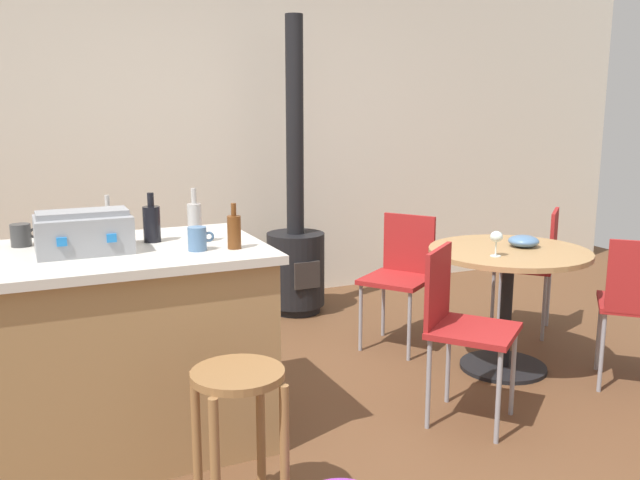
{
  "coord_description": "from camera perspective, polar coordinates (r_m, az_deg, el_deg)",
  "views": [
    {
      "loc": [
        -1.54,
        -2.74,
        1.58
      ],
      "look_at": [
        -0.05,
        0.54,
        0.86
      ],
      "focal_mm": 38.28,
      "sensor_mm": 36.0,
      "label": 1
    }
  ],
  "objects": [
    {
      "name": "kitchen_island",
      "position": [
        3.33,
        -15.82,
        -8.58
      ],
      "size": [
        1.27,
        0.89,
        0.94
      ],
      "color": "#A37A4C",
      "rests_on": "ground_plane"
    },
    {
      "name": "bottle_1",
      "position": [
        3.08,
        -7.19,
        0.74
      ],
      "size": [
        0.06,
        0.06,
        0.21
      ],
      "color": "#603314",
      "rests_on": "kitchen_island"
    },
    {
      "name": "folding_chair_right",
      "position": [
        4.95,
        17.45,
        -1.59
      ],
      "size": [
        0.57,
        0.57,
        0.87
      ],
      "color": "maroon",
      "rests_on": "ground_plane"
    },
    {
      "name": "bottle_3",
      "position": [
        3.3,
        -13.89,
        1.4
      ],
      "size": [
        0.08,
        0.08,
        0.23
      ],
      "color": "black",
      "rests_on": "kitchen_island"
    },
    {
      "name": "ground_plane",
      "position": [
        3.51,
        4.56,
        -15.43
      ],
      "size": [
        8.8,
        8.8,
        0.0
      ],
      "primitive_type": "plane",
      "color": "brown"
    },
    {
      "name": "dining_table",
      "position": [
        4.19,
        15.43,
        -3.12
      ],
      "size": [
        0.94,
        0.94,
        0.74
      ],
      "color": "black",
      "rests_on": "ground_plane"
    },
    {
      "name": "cup_1",
      "position": [
        3.07,
        -10.19,
        0.11
      ],
      "size": [
        0.12,
        0.08,
        0.11
      ],
      "color": "#4C7099",
      "rests_on": "kitchen_island"
    },
    {
      "name": "back_wall",
      "position": [
        5.48,
        -8.2,
        8.83
      ],
      "size": [
        8.0,
        0.1,
        2.7
      ],
      "primitive_type": "cube",
      "color": "silver",
      "rests_on": "ground_plane"
    },
    {
      "name": "bottle_2",
      "position": [
        3.24,
        -10.44,
        1.5
      ],
      "size": [
        0.07,
        0.07,
        0.26
      ],
      "color": "#B7B2AD",
      "rests_on": "kitchen_island"
    },
    {
      "name": "folding_chair_left",
      "position": [
        4.15,
        25.08,
        -4.58
      ],
      "size": [
        0.57,
        0.57,
        0.87
      ],
      "color": "maroon",
      "rests_on": "ground_plane"
    },
    {
      "name": "bottle_0",
      "position": [
        3.44,
        -17.27,
        1.46
      ],
      "size": [
        0.06,
        0.06,
        0.21
      ],
      "color": "#B7B2AD",
      "rests_on": "kitchen_island"
    },
    {
      "name": "toolbox",
      "position": [
        3.15,
        -19.17,
        0.59
      ],
      "size": [
        0.4,
        0.28,
        0.19
      ],
      "color": "gray",
      "rests_on": "kitchen_island"
    },
    {
      "name": "folding_chair_near",
      "position": [
        4.5,
        6.79,
        -2.53
      ],
      "size": [
        0.56,
        0.56,
        0.86
      ],
      "color": "maroon",
      "rests_on": "ground_plane"
    },
    {
      "name": "wooden_stool",
      "position": [
        2.63,
        -6.82,
        -13.94
      ],
      "size": [
        0.35,
        0.35,
        0.62
      ],
      "color": "olive",
      "rests_on": "ground_plane"
    },
    {
      "name": "wood_stove",
      "position": [
        5.18,
        -2.05,
        -0.46
      ],
      "size": [
        0.44,
        0.45,
        2.21
      ],
      "color": "black",
      "rests_on": "ground_plane"
    },
    {
      "name": "serving_bowl",
      "position": [
        4.24,
        16.66,
        -0.09
      ],
      "size": [
        0.18,
        0.18,
        0.07
      ],
      "primitive_type": "ellipsoid",
      "color": "#4C7099",
      "rests_on": "dining_table"
    },
    {
      "name": "cup_0",
      "position": [
        3.4,
        -23.71,
        0.38
      ],
      "size": [
        0.13,
        0.09,
        0.1
      ],
      "color": "#383838",
      "rests_on": "kitchen_island"
    },
    {
      "name": "folding_chair_far",
      "position": [
        3.48,
        11.64,
        -6.56
      ],
      "size": [
        0.56,
        0.56,
        0.88
      ],
      "color": "maroon",
      "rests_on": "ground_plane"
    },
    {
      "name": "wine_glass",
      "position": [
        3.92,
        14.53,
        0.19
      ],
      "size": [
        0.07,
        0.07,
        0.14
      ],
      "color": "silver",
      "rests_on": "dining_table"
    }
  ]
}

